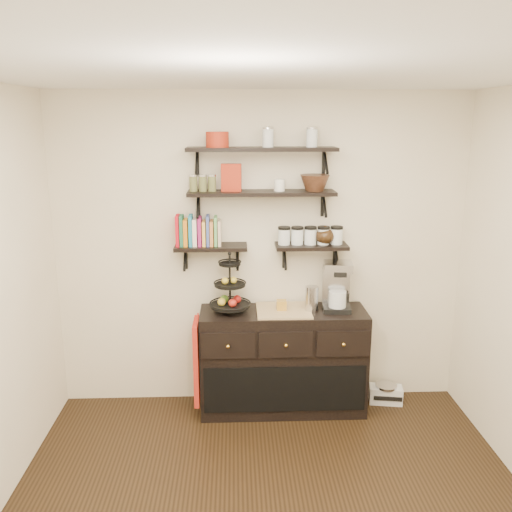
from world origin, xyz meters
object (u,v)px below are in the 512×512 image
object	(u,v)px
sideboard	(283,360)
radio	(386,394)
fruit_stand	(230,292)
coffee_maker	(337,287)

from	to	relation	value
sideboard	radio	size ratio (longest dim) A/B	4.59
fruit_stand	coffee_maker	size ratio (longest dim) A/B	1.18
sideboard	coffee_maker	size ratio (longest dim) A/B	3.33
coffee_maker	radio	bearing A→B (deg)	9.31
sideboard	radio	world-z (taller)	sideboard
sideboard	coffee_maker	world-z (taller)	coffee_maker
radio	sideboard	bearing A→B (deg)	-167.48
coffee_maker	radio	size ratio (longest dim) A/B	1.38
sideboard	fruit_stand	bearing A→B (deg)	179.55
coffee_maker	radio	world-z (taller)	coffee_maker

